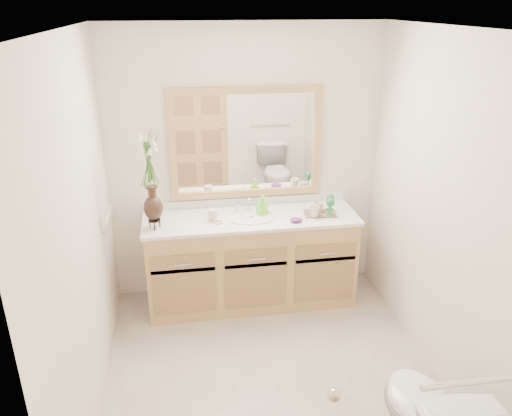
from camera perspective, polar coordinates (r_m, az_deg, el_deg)
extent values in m
plane|color=#BEB5A2|center=(3.87, 1.80, -18.45)|extent=(2.60, 2.60, 0.00)
cube|color=white|center=(2.92, 2.41, 19.80)|extent=(2.40, 2.60, 0.02)
cube|color=white|center=(4.41, -1.16, 4.89)|extent=(2.40, 0.02, 2.40)
cube|color=white|center=(2.14, 9.00, -16.61)|extent=(2.40, 0.02, 2.40)
cube|color=white|center=(3.22, -19.41, -3.39)|extent=(0.02, 2.60, 2.40)
cube|color=white|center=(3.63, 21.02, -0.71)|extent=(0.02, 2.60, 2.40)
cube|color=tan|center=(4.47, -0.57, -6.05)|extent=(1.80, 0.55, 0.80)
cube|color=white|center=(4.28, -0.59, -1.17)|extent=(1.84, 0.57, 0.03)
ellipsoid|color=white|center=(4.28, -0.55, -1.77)|extent=(0.38, 0.30, 0.12)
cylinder|color=silver|center=(4.40, -0.90, 0.49)|extent=(0.02, 0.02, 0.11)
cylinder|color=silver|center=(4.40, -2.19, 0.23)|extent=(0.02, 0.02, 0.08)
cylinder|color=silver|center=(4.42, 0.38, 0.39)|extent=(0.02, 0.02, 0.08)
cube|color=white|center=(4.34, -1.15, 7.40)|extent=(1.20, 0.01, 0.85)
cube|color=tan|center=(4.23, -1.19, 13.33)|extent=(1.32, 0.04, 0.06)
cube|color=tan|center=(4.47, -1.09, 1.74)|extent=(1.32, 0.04, 0.06)
cube|color=tan|center=(4.29, -9.56, 6.92)|extent=(0.06, 0.04, 0.85)
cube|color=tan|center=(4.46, 6.98, 7.66)|extent=(0.06, 0.04, 0.85)
cube|color=white|center=(4.00, -17.12, -1.46)|extent=(0.02, 0.12, 0.12)
cube|color=tan|center=(2.22, 0.60, -21.32)|extent=(0.80, 0.03, 2.00)
cylinder|color=silver|center=(2.59, 24.05, -17.67)|extent=(0.55, 0.03, 0.03)
cylinder|color=black|center=(4.12, -11.54, -1.35)|extent=(0.10, 0.10, 0.01)
ellipsoid|color=#2F1E15|center=(4.08, -11.65, 0.01)|extent=(0.16, 0.16, 0.20)
cylinder|color=#2F1E15|center=(4.03, -11.79, 1.69)|extent=(0.06, 0.06, 0.09)
cylinder|color=#4C7A33|center=(3.95, -12.06, 4.91)|extent=(0.05, 0.05, 0.37)
cylinder|color=beige|center=(4.20, -4.91, -0.77)|extent=(0.08, 0.08, 0.10)
cylinder|color=beige|center=(4.18, -4.33, -1.57)|extent=(0.10, 0.10, 0.01)
cube|color=beige|center=(4.17, -4.33, -1.37)|extent=(0.06, 0.05, 0.02)
imported|color=#82EB37|center=(4.31, 0.69, 0.33)|extent=(0.09, 0.09, 0.15)
ellipsoid|color=#5C2673|center=(4.18, 4.62, -1.36)|extent=(0.13, 0.11, 0.04)
cube|color=brown|center=(4.36, 7.30, -0.62)|extent=(0.29, 0.21, 0.01)
imported|color=beige|center=(4.27, 6.69, -0.34)|extent=(0.11, 0.11, 0.09)
imported|color=beige|center=(4.37, 7.15, 0.17)|extent=(0.11, 0.10, 0.09)
cylinder|color=#287941|center=(4.32, 8.42, -0.75)|extent=(0.07, 0.07, 0.01)
cylinder|color=#287941|center=(4.30, 8.46, -0.14)|extent=(0.01, 0.01, 0.10)
ellipsoid|color=#287941|center=(4.28, 8.50, 0.63)|extent=(0.07, 0.07, 0.08)
cylinder|color=#287941|center=(4.44, 8.40, -0.12)|extent=(0.06, 0.06, 0.01)
cylinder|color=#287941|center=(4.42, 8.44, 0.43)|extent=(0.01, 0.01, 0.09)
ellipsoid|color=#287941|center=(4.40, 8.48, 1.13)|extent=(0.07, 0.07, 0.08)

